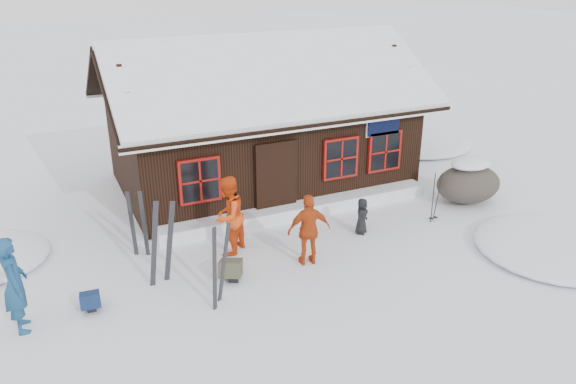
% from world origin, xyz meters
% --- Properties ---
extents(ground, '(120.00, 120.00, 0.00)m').
position_xyz_m(ground, '(0.00, 0.00, 0.00)').
color(ground, white).
rests_on(ground, ground).
extents(mountain_hut, '(8.90, 6.09, 4.42)m').
position_xyz_m(mountain_hut, '(1.50, 4.98, 1.58)').
color(mountain_hut, black).
rests_on(mountain_hut, ground).
extents(snow_drift, '(7.60, 0.60, 0.35)m').
position_xyz_m(snow_drift, '(1.50, 2.25, 0.17)').
color(snow_drift, white).
rests_on(snow_drift, ground).
extents(snow_mounds, '(20.60, 13.20, 0.48)m').
position_xyz_m(snow_mounds, '(1.65, 1.86, 0.00)').
color(snow_mounds, white).
rests_on(snow_mounds, ground).
extents(skier_teal, '(0.49, 0.71, 1.87)m').
position_xyz_m(skier_teal, '(-5.26, -0.05, 0.93)').
color(skier_teal, navy).
rests_on(skier_teal, ground).
extents(skier_orange_left, '(1.14, 1.13, 1.86)m').
position_xyz_m(skier_orange_left, '(-0.86, 1.10, 0.93)').
color(skier_orange_left, '#D8400F').
rests_on(skier_orange_left, ground).
extents(skier_orange_right, '(1.02, 0.55, 1.65)m').
position_xyz_m(skier_orange_right, '(0.58, -0.10, 0.82)').
color(skier_orange_right, '#B83D12').
rests_on(skier_orange_right, ground).
extents(skier_crouched, '(0.53, 0.51, 0.92)m').
position_xyz_m(skier_crouched, '(2.43, 0.68, 0.46)').
color(skier_crouched, black).
rests_on(skier_crouched, ground).
extents(boulder, '(1.89, 1.42, 1.11)m').
position_xyz_m(boulder, '(6.15, 1.13, 0.56)').
color(boulder, '#453E37').
rests_on(boulder, ground).
extents(ski_pair_left, '(0.54, 0.35, 1.69)m').
position_xyz_m(ski_pair_left, '(-1.69, -0.75, 0.80)').
color(ski_pair_left, black).
rests_on(ski_pair_left, ground).
extents(ski_pair_mid, '(0.38, 0.19, 1.63)m').
position_xyz_m(ski_pair_mid, '(-2.74, 1.84, 0.76)').
color(ski_pair_mid, black).
rests_on(ski_pair_mid, ground).
extents(ski_pair_right, '(0.67, 0.19, 1.88)m').
position_xyz_m(ski_pair_right, '(-2.51, 0.46, 0.89)').
color(ski_pair_right, black).
rests_on(ski_pair_right, ground).
extents(ski_poles, '(0.24, 0.12, 1.36)m').
position_xyz_m(ski_poles, '(4.50, 0.50, 0.64)').
color(ski_poles, black).
rests_on(ski_poles, ground).
extents(backpack_blue, '(0.40, 0.52, 0.27)m').
position_xyz_m(backpack_blue, '(-4.06, 0.07, 0.13)').
color(backpack_blue, '#102347').
rests_on(backpack_blue, ground).
extents(backpack_olive, '(0.68, 0.75, 0.33)m').
position_xyz_m(backpack_olive, '(-1.22, -0.00, 0.17)').
color(backpack_olive, '#41402E').
rests_on(backpack_olive, ground).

